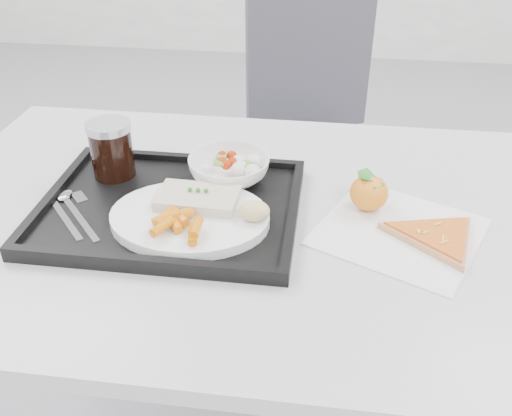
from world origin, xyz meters
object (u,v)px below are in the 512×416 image
object	(u,v)px
dinner_plate	(190,218)
cola_glass	(111,148)
chair	(305,124)
tray	(171,208)
pizza_slice	(437,237)
table	(246,241)
tangerine	(369,193)
salad_bowl	(229,169)

from	to	relation	value
dinner_plate	cola_glass	bearing A→B (deg)	142.18
chair	cola_glass	world-z (taller)	chair
chair	tray	bearing A→B (deg)	-102.56
tray	pizza_slice	bearing A→B (deg)	-3.46
table	tray	size ratio (longest dim) A/B	2.67
pizza_slice	tangerine	bearing A→B (deg)	142.99
chair	tray	xyz separation A→B (m)	(-0.19, -0.87, 0.22)
dinner_plate	pizza_slice	distance (m)	0.41
table	dinner_plate	bearing A→B (deg)	-141.11
table	dinner_plate	world-z (taller)	dinner_plate
salad_bowl	tangerine	distance (m)	0.26
table	chair	distance (m)	0.87
table	chair	bearing A→B (deg)	85.78
tray	tangerine	size ratio (longest dim) A/B	5.38
tray	tangerine	xyz separation A→B (m)	(0.35, 0.06, 0.03)
dinner_plate	salad_bowl	bearing A→B (deg)	74.56
salad_bowl	tangerine	world-z (taller)	tangerine
chair	tangerine	bearing A→B (deg)	-79.47
tray	dinner_plate	size ratio (longest dim) A/B	1.67
dinner_plate	table	bearing A→B (deg)	38.89
tangerine	pizza_slice	bearing A→B (deg)	-37.01
table	pizza_slice	size ratio (longest dim) A/B	5.12
chair	salad_bowl	size ratio (longest dim) A/B	6.11
table	tangerine	size ratio (longest dim) A/B	14.35
salad_bowl	pizza_slice	bearing A→B (deg)	-19.32
salad_bowl	tangerine	xyz separation A→B (m)	(0.26, -0.05, -0.00)
dinner_plate	cola_glass	world-z (taller)	cola_glass
dinner_plate	chair	bearing A→B (deg)	80.88
tangerine	tray	bearing A→B (deg)	-170.91
table	pizza_slice	world-z (taller)	pizza_slice
chair	dinner_plate	distance (m)	0.96
dinner_plate	pizza_slice	world-z (taller)	dinner_plate
chair	dinner_plate	size ratio (longest dim) A/B	3.44
tangerine	pizza_slice	size ratio (longest dim) A/B	0.36
cola_glass	table	bearing A→B (deg)	-15.16
dinner_plate	tray	bearing A→B (deg)	134.57
tray	salad_bowl	size ratio (longest dim) A/B	2.96
chair	tangerine	distance (m)	0.87
salad_bowl	cola_glass	bearing A→B (deg)	-177.81
salad_bowl	pizza_slice	world-z (taller)	salad_bowl
chair	salad_bowl	world-z (taller)	chair
tray	dinner_plate	world-z (taller)	dinner_plate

